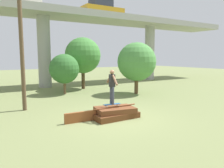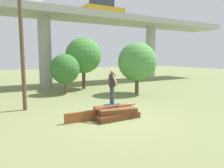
% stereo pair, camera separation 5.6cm
% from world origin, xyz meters
% --- Properties ---
extents(ground_plane, '(80.00, 80.00, 0.00)m').
position_xyz_m(ground_plane, '(0.00, 0.00, 0.00)').
color(ground_plane, olive).
extents(scrap_pile, '(2.15, 1.30, 0.54)m').
position_xyz_m(scrap_pile, '(0.01, 0.01, 0.23)').
color(scrap_pile, '#5B3319').
rests_on(scrap_pile, ground_plane).
extents(scrap_plank_loose, '(1.39, 0.19, 0.43)m').
position_xyz_m(scrap_plank_loose, '(-1.53, 0.26, 0.21)').
color(scrap_plank_loose, brown).
rests_on(scrap_plank_loose, ground_plane).
extents(skateboard, '(0.80, 0.30, 0.09)m').
position_xyz_m(skateboard, '(-0.11, 0.07, 0.61)').
color(skateboard, '#23517F').
rests_on(skateboard, scrap_pile).
extents(skater, '(0.24, 1.07, 1.51)m').
position_xyz_m(skater, '(-0.11, 0.07, 1.49)').
color(skater, '#383D4C').
rests_on(skater, skateboard).
extents(highway_overpass, '(44.00, 4.12, 6.79)m').
position_xyz_m(highway_overpass, '(0.00, 11.53, 5.91)').
color(highway_overpass, '#9E9E99').
rests_on(highway_overpass, ground_plane).
extents(car_on_overpass_mid, '(4.19, 1.70, 1.47)m').
position_xyz_m(car_on_overpass_mid, '(5.88, 11.64, 7.38)').
color(car_on_overpass_mid, '#B28419').
rests_on(car_on_overpass_mid, highway_overpass).
extents(utility_pole, '(1.30, 0.20, 7.27)m').
position_xyz_m(utility_pole, '(-3.15, 3.61, 3.76)').
color(utility_pole, brown).
rests_on(utility_pole, ground_plane).
extents(tree_behind_left, '(2.14, 2.14, 2.90)m').
position_xyz_m(tree_behind_left, '(0.27, 7.25, 1.82)').
color(tree_behind_left, brown).
rests_on(tree_behind_left, ground_plane).
extents(tree_behind_right, '(2.79, 2.79, 3.73)m').
position_xyz_m(tree_behind_right, '(4.78, 4.59, 2.33)').
color(tree_behind_right, brown).
rests_on(tree_behind_right, ground_plane).
extents(tree_mid_back, '(2.96, 2.96, 4.28)m').
position_xyz_m(tree_mid_back, '(2.43, 8.80, 2.79)').
color(tree_mid_back, '#4C3823').
rests_on(tree_mid_back, ground_plane).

